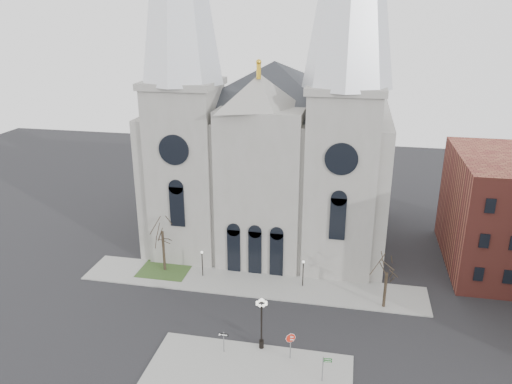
% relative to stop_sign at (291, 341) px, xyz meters
% --- Properties ---
extents(ground, '(160.00, 160.00, 0.00)m').
position_rel_stop_sign_xyz_m(ground, '(-6.32, 1.48, -2.04)').
color(ground, black).
rests_on(ground, ground).
extents(sidewalk_near, '(18.00, 10.00, 0.14)m').
position_rel_stop_sign_xyz_m(sidewalk_near, '(-3.32, -3.52, -1.97)').
color(sidewalk_near, gray).
rests_on(sidewalk_near, ground).
extents(sidewalk_far, '(40.00, 6.00, 0.14)m').
position_rel_stop_sign_xyz_m(sidewalk_far, '(-6.32, 12.48, -1.97)').
color(sidewalk_far, gray).
rests_on(sidewalk_far, ground).
extents(grass_patch, '(6.00, 5.00, 0.18)m').
position_rel_stop_sign_xyz_m(grass_patch, '(-17.32, 13.48, -1.95)').
color(grass_patch, '#324C20').
rests_on(grass_patch, ground).
extents(cathedral, '(33.00, 26.66, 54.00)m').
position_rel_stop_sign_xyz_m(cathedral, '(-6.32, 24.34, 16.44)').
color(cathedral, gray).
rests_on(cathedral, ground).
extents(bg_building_brick, '(14.00, 18.00, 14.00)m').
position_rel_stop_sign_xyz_m(bg_building_brick, '(23.68, 23.48, 4.96)').
color(bg_building_brick, brown).
rests_on(bg_building_brick, ground).
extents(tree_left, '(3.20, 3.20, 7.50)m').
position_rel_stop_sign_xyz_m(tree_left, '(-17.32, 13.48, 3.54)').
color(tree_left, black).
rests_on(tree_left, ground).
extents(tree_right, '(3.20, 3.20, 6.00)m').
position_rel_stop_sign_xyz_m(tree_right, '(8.68, 10.48, 2.42)').
color(tree_right, black).
rests_on(tree_right, ground).
extents(ped_lamp_left, '(0.32, 0.32, 3.26)m').
position_rel_stop_sign_xyz_m(ped_lamp_left, '(-12.32, 12.98, 0.29)').
color(ped_lamp_left, black).
rests_on(ped_lamp_left, sidewalk_far).
extents(ped_lamp_right, '(0.32, 0.32, 3.26)m').
position_rel_stop_sign_xyz_m(ped_lamp_right, '(-0.32, 12.98, 0.29)').
color(ped_lamp_right, black).
rests_on(ped_lamp_right, sidewalk_far).
extents(stop_sign, '(0.97, 0.13, 2.69)m').
position_rel_stop_sign_xyz_m(stop_sign, '(0.00, 0.00, 0.00)').
color(stop_sign, slate).
rests_on(stop_sign, sidewalk_near).
extents(globe_lamp, '(1.35, 1.35, 5.35)m').
position_rel_stop_sign_xyz_m(globe_lamp, '(-2.86, 0.98, 1.46)').
color(globe_lamp, black).
rests_on(globe_lamp, sidewalk_near).
extents(one_way_sign, '(0.94, 0.09, 2.15)m').
position_rel_stop_sign_xyz_m(one_way_sign, '(-6.15, -0.31, -0.45)').
color(one_way_sign, slate).
rests_on(one_way_sign, sidewalk_near).
extents(street_name_sign, '(0.78, 0.14, 2.43)m').
position_rel_stop_sign_xyz_m(street_name_sign, '(3.17, -2.37, -0.48)').
color(street_name_sign, slate).
rests_on(street_name_sign, sidewalk_near).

